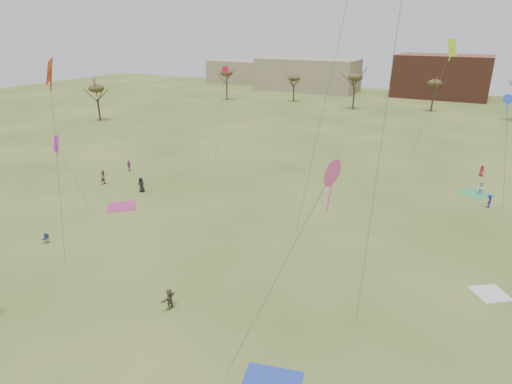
% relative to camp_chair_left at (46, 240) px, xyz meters
% --- Properties ---
extents(ground, '(260.00, 260.00, 0.00)m').
position_rel_camp_chair_left_xyz_m(ground, '(18.38, -3.01, -0.26)').
color(ground, '#39571B').
rests_on(ground, ground).
extents(spectator_fore_b, '(0.86, 1.04, 1.97)m').
position_rel_camp_chair_left_xyz_m(spectator_fore_b, '(-7.54, 14.94, 0.72)').
color(spectator_fore_b, olive).
rests_on(spectator_fore_b, ground).
extents(spectator_fore_c, '(0.52, 1.53, 1.64)m').
position_rel_camp_chair_left_xyz_m(spectator_fore_c, '(17.28, -2.77, 0.56)').
color(spectator_fore_c, brown).
rests_on(spectator_fore_c, ground).
extents(flyer_mid_a, '(1.05, 0.81, 1.91)m').
position_rel_camp_chair_left_xyz_m(flyer_mid_a, '(-1.18, 15.04, 0.69)').
color(flyer_mid_a, black).
rests_on(flyer_mid_a, ground).
extents(spectator_mid_d, '(0.67, 1.05, 1.66)m').
position_rel_camp_chair_left_xyz_m(spectator_mid_d, '(-8.60, 20.79, 0.57)').
color(spectator_mid_d, '#9C4195').
rests_on(spectator_mid_d, ground).
extents(spectator_mid_e, '(1.08, 1.11, 1.80)m').
position_rel_camp_chair_left_xyz_m(spectator_mid_e, '(36.98, 33.85, 0.64)').
color(spectator_mid_e, silver).
rests_on(spectator_mid_e, ground).
extents(flyer_far_b, '(0.90, 0.77, 1.55)m').
position_rel_camp_chair_left_xyz_m(flyer_far_b, '(36.89, 41.89, 0.51)').
color(flyer_far_b, '#B01E28').
rests_on(flyer_far_b, ground).
extents(flyer_far_c, '(0.87, 1.15, 1.58)m').
position_rel_camp_chair_left_xyz_m(flyer_far_c, '(37.98, 29.76, 0.53)').
color(flyer_far_c, navy).
rests_on(flyer_far_c, ground).
extents(blanket_cream, '(3.35, 3.35, 0.03)m').
position_rel_camp_chair_left_xyz_m(blanket_cream, '(38.50, 10.42, -0.26)').
color(blanket_cream, silver).
rests_on(blanket_cream, ground).
extents(blanket_plum, '(4.46, 4.46, 0.03)m').
position_rel_camp_chair_left_xyz_m(blanket_plum, '(0.03, 10.20, -0.26)').
color(blanket_plum, '#A3326D').
rests_on(blanket_plum, ground).
extents(blanket_olive, '(4.72, 4.72, 0.03)m').
position_rel_camp_chair_left_xyz_m(blanket_olive, '(36.45, 34.01, -0.26)').
color(blanket_olive, '#379758').
rests_on(blanket_olive, ground).
extents(camp_chair_left, '(0.64, 0.67, 0.87)m').
position_rel_camp_chair_left_xyz_m(camp_chair_left, '(0.00, 0.00, 0.00)').
color(camp_chair_left, '#142239').
rests_on(camp_chair_left, ground).
extents(kites_aloft, '(53.59, 61.96, 27.76)m').
position_rel_camp_chair_left_xyz_m(kites_aloft, '(20.15, 23.56, 20.59)').
color(kites_aloft, red).
rests_on(kites_aloft, ground).
extents(tree_line, '(117.44, 49.32, 8.91)m').
position_rel_camp_chair_left_xyz_m(tree_line, '(15.53, 76.11, 6.83)').
color(tree_line, '#3A2B1E').
rests_on(tree_line, ground).
extents(building_tan, '(32.00, 14.00, 10.00)m').
position_rel_camp_chair_left_xyz_m(building_tan, '(-16.62, 111.99, 4.74)').
color(building_tan, '#937F60').
rests_on(building_tan, ground).
extents(building_brick, '(26.00, 16.00, 12.00)m').
position_rel_camp_chair_left_xyz_m(building_brick, '(23.38, 116.99, 5.74)').
color(building_brick, brown).
rests_on(building_brick, ground).
extents(building_tan_west, '(20.00, 12.00, 8.00)m').
position_rel_camp_chair_left_xyz_m(building_tan_west, '(-46.62, 118.99, 3.74)').
color(building_tan_west, '#937F60').
rests_on(building_tan_west, ground).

